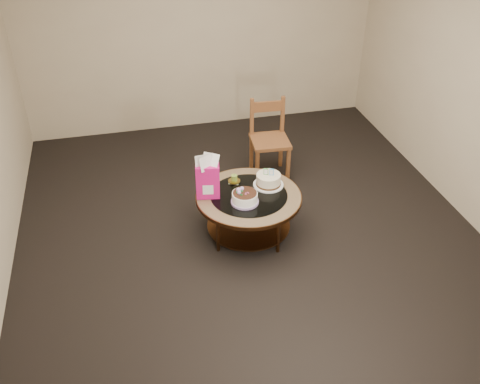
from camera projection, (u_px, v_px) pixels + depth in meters
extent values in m
plane|color=black|center=(248.00, 232.00, 5.35)|extent=(5.00, 5.00, 0.00)
cube|color=#BAAA8D|center=(200.00, 29.00, 6.64)|extent=(4.50, 0.02, 2.60)
cube|color=#BAAA8D|center=(377.00, 332.00, 2.61)|extent=(4.50, 0.02, 2.60)
cube|color=#BAAA8D|center=(479.00, 90.00, 5.07)|extent=(0.02, 5.00, 2.60)
cylinder|color=#553118|center=(276.00, 200.00, 5.47)|extent=(0.04, 0.04, 0.42)
cylinder|color=#553118|center=(221.00, 199.00, 5.48)|extent=(0.04, 0.04, 0.42)
cylinder|color=#553118|center=(218.00, 233.00, 5.01)|extent=(0.04, 0.04, 0.42)
cylinder|color=#553118|center=(278.00, 234.00, 5.00)|extent=(0.04, 0.04, 0.42)
cylinder|color=#553118|center=(248.00, 224.00, 5.30)|extent=(0.82, 0.82, 0.02)
cylinder|color=#553118|center=(249.00, 197.00, 5.11)|extent=(1.02, 1.02, 0.04)
cylinder|color=olive|center=(249.00, 196.00, 5.10)|extent=(1.00, 1.00, 0.01)
cylinder|color=black|center=(249.00, 195.00, 5.10)|extent=(0.74, 0.74, 0.01)
cylinder|color=#A586BE|center=(245.00, 202.00, 4.99)|extent=(0.26, 0.26, 0.02)
cylinder|color=white|center=(245.00, 198.00, 4.96)|extent=(0.24, 0.24, 0.11)
cylinder|color=black|center=(245.00, 193.00, 4.93)|extent=(0.22, 0.22, 0.01)
sphere|color=#A586BE|center=(239.00, 190.00, 4.93)|extent=(0.05, 0.05, 0.05)
sphere|color=#A586BE|center=(242.00, 189.00, 4.96)|extent=(0.04, 0.04, 0.04)
sphere|color=#A586BE|center=(239.00, 193.00, 4.91)|extent=(0.04, 0.04, 0.04)
cone|color=#1D6F31|center=(242.00, 192.00, 4.94)|extent=(0.03, 0.03, 0.02)
cone|color=#1D6F31|center=(237.00, 192.00, 4.93)|extent=(0.03, 0.04, 0.02)
cone|color=#1D6F31|center=(243.00, 189.00, 4.98)|extent=(0.03, 0.03, 0.02)
cone|color=#1D6F31|center=(242.00, 195.00, 4.90)|extent=(0.03, 0.04, 0.02)
cylinder|color=white|center=(268.00, 185.00, 5.23)|extent=(0.30, 0.30, 0.01)
cylinder|color=#402612|center=(268.00, 183.00, 5.22)|extent=(0.24, 0.24, 0.02)
cylinder|color=#EDE4C5|center=(269.00, 179.00, 5.19)|extent=(0.24, 0.24, 0.09)
cube|color=green|center=(266.00, 171.00, 5.15)|extent=(0.05, 0.03, 0.07)
cube|color=white|center=(266.00, 171.00, 5.15)|extent=(0.04, 0.02, 0.05)
cube|color=#45A1EC|center=(272.00, 172.00, 5.15)|extent=(0.05, 0.03, 0.07)
cube|color=white|center=(272.00, 172.00, 5.15)|extent=(0.04, 0.02, 0.05)
cube|color=#C5127D|center=(208.00, 181.00, 4.99)|extent=(0.24, 0.16, 0.34)
cube|color=silver|center=(208.00, 186.00, 5.02)|extent=(0.12, 0.14, 0.10)
cube|color=#D1BE56|center=(234.00, 182.00, 5.28)|extent=(0.13, 0.13, 0.01)
cylinder|color=gold|center=(234.00, 181.00, 5.27)|extent=(0.12, 0.12, 0.01)
cylinder|color=olive|center=(234.00, 178.00, 5.25)|extent=(0.06, 0.06, 0.06)
cylinder|color=black|center=(234.00, 175.00, 5.23)|extent=(0.00, 0.00, 0.01)
cube|color=brown|center=(270.00, 141.00, 6.01)|extent=(0.44, 0.44, 0.04)
cube|color=brown|center=(257.00, 167.00, 5.97)|extent=(0.04, 0.04, 0.44)
cube|color=brown|center=(288.00, 165.00, 6.02)|extent=(0.04, 0.04, 0.44)
cube|color=brown|center=(251.00, 152.00, 6.26)|extent=(0.04, 0.04, 0.44)
cube|color=brown|center=(281.00, 149.00, 6.31)|extent=(0.04, 0.04, 0.44)
cube|color=brown|center=(252.00, 117.00, 6.01)|extent=(0.04, 0.04, 0.45)
cube|color=brown|center=(283.00, 115.00, 6.06)|extent=(0.04, 0.04, 0.45)
cube|color=brown|center=(268.00, 106.00, 5.96)|extent=(0.36, 0.05, 0.12)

